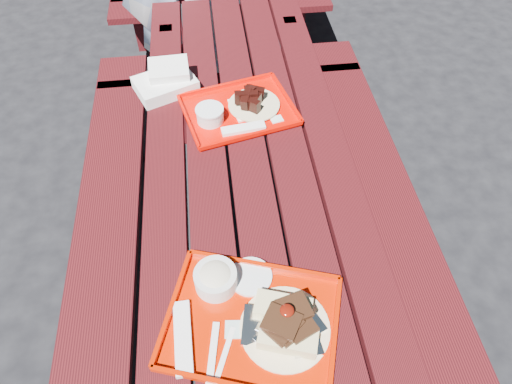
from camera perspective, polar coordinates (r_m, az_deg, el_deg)
ground at (r=2.21m, az=-0.47°, el=-10.45°), size 60.00×60.00×0.00m
picnic_table_near at (r=1.74m, az=-0.59°, el=-1.58°), size 1.41×2.40×0.75m
near_tray at (r=1.27m, az=-0.38°, el=-14.66°), size 0.54×0.48×0.14m
far_tray at (r=1.80m, az=-2.35°, el=10.23°), size 0.48×0.41×0.07m
white_cloth at (r=1.94m, az=-11.14°, el=13.52°), size 0.28×0.25×0.10m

